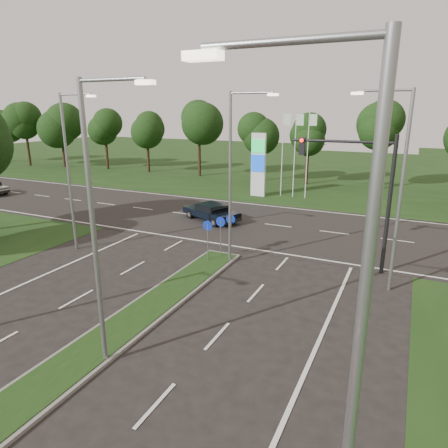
% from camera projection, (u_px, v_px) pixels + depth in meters
% --- Properties ---
extents(verge_far, '(160.00, 50.00, 0.02)m').
position_uv_depth(verge_far, '(340.00, 169.00, 56.24)').
color(verge_far, black).
rests_on(verge_far, ground).
extents(cross_road, '(160.00, 12.00, 0.02)m').
position_uv_depth(cross_road, '(265.00, 224.00, 29.34)').
color(cross_road, black).
rests_on(cross_road, ground).
extents(median_kerb, '(2.00, 26.00, 0.12)m').
position_uv_depth(median_kerb, '(39.00, 389.00, 11.97)').
color(median_kerb, slate).
rests_on(median_kerb, ground).
extents(streetlight_median_near, '(2.53, 0.22, 9.00)m').
position_uv_depth(streetlight_median_near, '(97.00, 216.00, 11.89)').
color(streetlight_median_near, gray).
rests_on(streetlight_median_near, ground).
extents(streetlight_median_far, '(2.53, 0.22, 9.00)m').
position_uv_depth(streetlight_median_far, '(234.00, 171.00, 20.57)').
color(streetlight_median_far, gray).
rests_on(streetlight_median_far, ground).
extents(streetlight_left_far, '(2.53, 0.22, 9.00)m').
position_uv_depth(streetlight_left_far, '(70.00, 165.00, 22.67)').
color(streetlight_left_far, gray).
rests_on(streetlight_left_far, ground).
extents(streetlight_right_far, '(2.53, 0.22, 9.00)m').
position_uv_depth(streetlight_right_far, '(397.00, 182.00, 17.36)').
color(streetlight_right_far, gray).
rests_on(streetlight_right_far, ground).
extents(streetlight_right_near, '(2.53, 0.22, 9.00)m').
position_uv_depth(streetlight_right_near, '(342.00, 354.00, 5.21)').
color(streetlight_right_near, gray).
rests_on(streetlight_right_near, ground).
extents(traffic_signal, '(5.10, 0.42, 7.00)m').
position_uv_depth(traffic_signal, '(363.00, 182.00, 19.87)').
color(traffic_signal, black).
rests_on(traffic_signal, ground).
extents(median_signs, '(1.16, 1.76, 2.38)m').
position_uv_depth(median_signs, '(220.00, 229.00, 22.27)').
color(median_signs, gray).
rests_on(median_signs, ground).
extents(gas_pylon, '(5.80, 1.26, 8.00)m').
position_uv_depth(gas_pylon, '(261.00, 163.00, 37.86)').
color(gas_pylon, silver).
rests_on(gas_pylon, ground).
extents(treeline_far, '(6.00, 6.00, 9.90)m').
position_uv_depth(treeline_far, '(320.00, 122.00, 41.22)').
color(treeline_far, black).
rests_on(treeline_far, ground).
extents(navy_sedan, '(5.09, 3.73, 1.30)m').
position_uv_depth(navy_sedan, '(211.00, 212.00, 30.06)').
color(navy_sedan, black).
rests_on(navy_sedan, ground).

